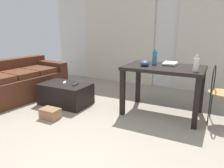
{
  "coord_description": "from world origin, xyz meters",
  "views": [
    {
      "loc": [
        1.21,
        -1.5,
        1.36
      ],
      "look_at": [
        -0.42,
        1.62,
        0.43
      ],
      "focal_mm": 34.52,
      "sensor_mm": 36.0,
      "label": 1
    }
  ],
  "objects_px": {
    "couch": "(17,82)",
    "tv_remote_primary": "(75,84)",
    "coffee_table": "(66,94)",
    "scissors": "(195,66)",
    "craft_table": "(164,74)",
    "bowl": "(145,63)",
    "shoebox": "(50,114)",
    "wire_chair": "(218,87)",
    "bottle_near": "(155,58)",
    "tv_remote_secondary": "(65,82)",
    "bottle_far": "(196,65)",
    "book_stack": "(170,64)"
  },
  "relations": [
    {
      "from": "bottle_far",
      "to": "tv_remote_primary",
      "type": "distance_m",
      "value": 1.98
    },
    {
      "from": "bottle_far",
      "to": "book_stack",
      "type": "bearing_deg",
      "value": 138.07
    },
    {
      "from": "bottle_far",
      "to": "scissors",
      "type": "distance_m",
      "value": 0.41
    },
    {
      "from": "wire_chair",
      "to": "scissors",
      "type": "height_order",
      "value": "wire_chair"
    },
    {
      "from": "coffee_table",
      "to": "shoebox",
      "type": "relative_size",
      "value": 2.95
    },
    {
      "from": "wire_chair",
      "to": "tv_remote_primary",
      "type": "xyz_separation_m",
      "value": [
        -2.22,
        -0.38,
        -0.14
      ]
    },
    {
      "from": "bottle_far",
      "to": "tv_remote_secondary",
      "type": "xyz_separation_m",
      "value": [
        -2.17,
        -0.14,
        -0.48
      ]
    },
    {
      "from": "couch",
      "to": "book_stack",
      "type": "height_order",
      "value": "book_stack"
    },
    {
      "from": "craft_table",
      "to": "bottle_near",
      "type": "bearing_deg",
      "value": 153.34
    },
    {
      "from": "shoebox",
      "to": "wire_chair",
      "type": "bearing_deg",
      "value": 24.52
    },
    {
      "from": "bottle_far",
      "to": "bottle_near",
      "type": "bearing_deg",
      "value": 156.34
    },
    {
      "from": "bottle_far",
      "to": "shoebox",
      "type": "relative_size",
      "value": 0.77
    },
    {
      "from": "wire_chair",
      "to": "shoebox",
      "type": "height_order",
      "value": "wire_chair"
    },
    {
      "from": "bottle_far",
      "to": "scissors",
      "type": "height_order",
      "value": "bottle_far"
    },
    {
      "from": "couch",
      "to": "tv_remote_primary",
      "type": "distance_m",
      "value": 1.32
    },
    {
      "from": "craft_table",
      "to": "tv_remote_primary",
      "type": "height_order",
      "value": "craft_table"
    },
    {
      "from": "craft_table",
      "to": "tv_remote_primary",
      "type": "distance_m",
      "value": 1.51
    },
    {
      "from": "scissors",
      "to": "shoebox",
      "type": "height_order",
      "value": "scissors"
    },
    {
      "from": "couch",
      "to": "wire_chair",
      "type": "bearing_deg",
      "value": 8.53
    },
    {
      "from": "coffee_table",
      "to": "scissors",
      "type": "height_order",
      "value": "scissors"
    },
    {
      "from": "wire_chair",
      "to": "coffee_table",
      "type": "bearing_deg",
      "value": -170.65
    },
    {
      "from": "scissors",
      "to": "bottle_near",
      "type": "bearing_deg",
      "value": -170.33
    },
    {
      "from": "coffee_table",
      "to": "tv_remote_primary",
      "type": "height_order",
      "value": "tv_remote_primary"
    },
    {
      "from": "bottle_far",
      "to": "book_stack",
      "type": "distance_m",
      "value": 0.58
    },
    {
      "from": "bowl",
      "to": "coffee_table",
      "type": "bearing_deg",
      "value": -169.71
    },
    {
      "from": "tv_remote_primary",
      "to": "shoebox",
      "type": "xyz_separation_m",
      "value": [
        -0.01,
        -0.64,
        -0.31
      ]
    },
    {
      "from": "tv_remote_primary",
      "to": "shoebox",
      "type": "bearing_deg",
      "value": -102.9
    },
    {
      "from": "bottle_far",
      "to": "book_stack",
      "type": "relative_size",
      "value": 0.74
    },
    {
      "from": "wire_chair",
      "to": "shoebox",
      "type": "distance_m",
      "value": 2.49
    },
    {
      "from": "shoebox",
      "to": "scissors",
      "type": "bearing_deg",
      "value": 32.37
    },
    {
      "from": "coffee_table",
      "to": "bowl",
      "type": "relative_size",
      "value": 6.02
    },
    {
      "from": "bottle_near",
      "to": "tv_remote_primary",
      "type": "height_order",
      "value": "bottle_near"
    },
    {
      "from": "craft_table",
      "to": "book_stack",
      "type": "xyz_separation_m",
      "value": [
        0.05,
        0.19,
        0.13
      ]
    },
    {
      "from": "book_stack",
      "to": "tv_remote_primary",
      "type": "xyz_separation_m",
      "value": [
        -1.49,
        -0.54,
        -0.4
      ]
    },
    {
      "from": "wire_chair",
      "to": "bottle_near",
      "type": "height_order",
      "value": "bottle_near"
    },
    {
      "from": "tv_remote_primary",
      "to": "coffee_table",
      "type": "bearing_deg",
      "value": 174.98
    },
    {
      "from": "bottle_near",
      "to": "tv_remote_secondary",
      "type": "xyz_separation_m",
      "value": [
        -1.51,
        -0.43,
        -0.49
      ]
    },
    {
      "from": "scissors",
      "to": "tv_remote_primary",
      "type": "bearing_deg",
      "value": -163.63
    },
    {
      "from": "bottle_far",
      "to": "book_stack",
      "type": "xyz_separation_m",
      "value": [
        -0.43,
        0.38,
        -0.08
      ]
    },
    {
      "from": "bottle_near",
      "to": "tv_remote_secondary",
      "type": "bearing_deg",
      "value": -163.99
    },
    {
      "from": "couch",
      "to": "tv_remote_secondary",
      "type": "distance_m",
      "value": 1.07
    },
    {
      "from": "coffee_table",
      "to": "bottle_far",
      "type": "height_order",
      "value": "bottle_far"
    },
    {
      "from": "craft_table",
      "to": "tv_remote_secondary",
      "type": "xyz_separation_m",
      "value": [
        -1.69,
        -0.34,
        -0.27
      ]
    },
    {
      "from": "bottle_near",
      "to": "tv_remote_secondary",
      "type": "relative_size",
      "value": 1.48
    },
    {
      "from": "coffee_table",
      "to": "bottle_far",
      "type": "distance_m",
      "value": 2.24
    },
    {
      "from": "craft_table",
      "to": "tv_remote_secondary",
      "type": "height_order",
      "value": "craft_table"
    },
    {
      "from": "bottle_near",
      "to": "bottle_far",
      "type": "height_order",
      "value": "bottle_near"
    },
    {
      "from": "bottle_near",
      "to": "bottle_far",
      "type": "distance_m",
      "value": 0.72
    },
    {
      "from": "couch",
      "to": "craft_table",
      "type": "xyz_separation_m",
      "value": [
        2.75,
        0.51,
        0.36
      ]
    },
    {
      "from": "tv_remote_secondary",
      "to": "couch",
      "type": "bearing_deg",
      "value": 156.13
    }
  ]
}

